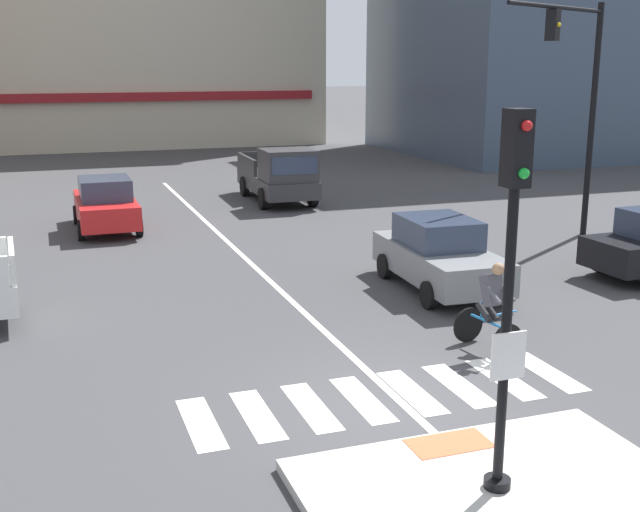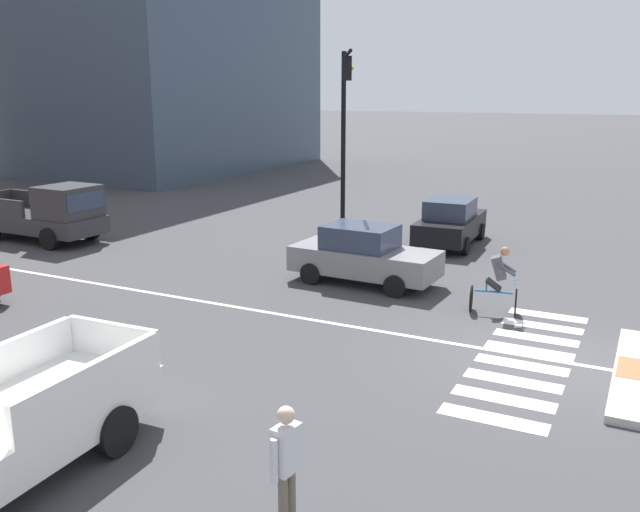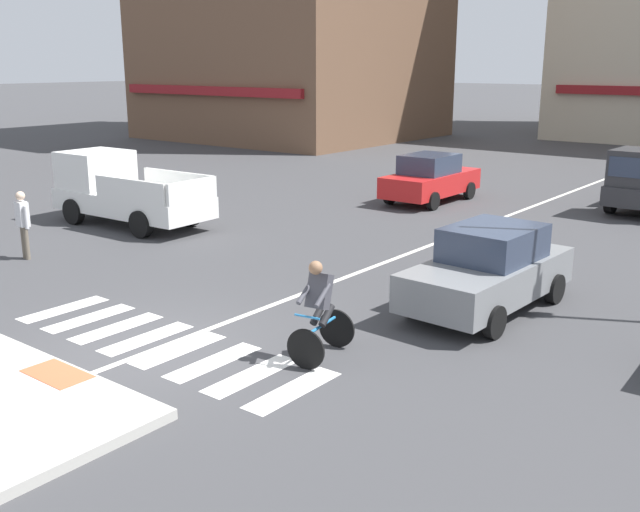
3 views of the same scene
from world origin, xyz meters
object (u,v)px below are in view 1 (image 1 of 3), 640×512
traffic_light_mast (580,86)px  car_grey_eastbound_mid (439,255)px  signal_pole (510,270)px  pickup_truck_charcoal_eastbound_distant (280,176)px  cyclist (491,305)px  car_red_westbound_distant (106,204)px

traffic_light_mast → car_grey_eastbound_mid: traffic_light_mast is taller
signal_pole → car_grey_eastbound_mid: 9.24m
car_grey_eastbound_mid → pickup_truck_charcoal_eastbound_distant: bearing=90.7°
car_grey_eastbound_mid → cyclist: (-1.04, -3.93, 0.06)m
signal_pole → pickup_truck_charcoal_eastbound_distant: (3.41, 20.46, -1.85)m
traffic_light_mast → cyclist: (-7.09, -7.33, -3.52)m
cyclist → signal_pole: bearing=-120.0°
traffic_light_mast → car_grey_eastbound_mid: (-6.04, -3.40, -3.58)m
signal_pole → car_red_westbound_distant: bearing=99.8°
signal_pole → cyclist: bearing=60.0°
car_red_westbound_distant → pickup_truck_charcoal_eastbound_distant: size_ratio=0.80×
traffic_light_mast → car_grey_eastbound_mid: bearing=-150.7°
traffic_light_mast → cyclist: 10.79m
signal_pole → traffic_light_mast: bearing=50.6°
pickup_truck_charcoal_eastbound_distant → traffic_light_mast: bearing=-54.8°
pickup_truck_charcoal_eastbound_distant → cyclist: bearing=-93.2°
car_red_westbound_distant → car_grey_eastbound_mid: bearing=-54.5°
traffic_light_mast → cyclist: traffic_light_mast is taller
car_red_westbound_distant → pickup_truck_charcoal_eastbound_distant: 7.09m
signal_pole → pickup_truck_charcoal_eastbound_distant: signal_pole is taller
pickup_truck_charcoal_eastbound_distant → car_red_westbound_distant: bearing=-155.5°
pickup_truck_charcoal_eastbound_distant → car_grey_eastbound_mid: bearing=-89.3°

